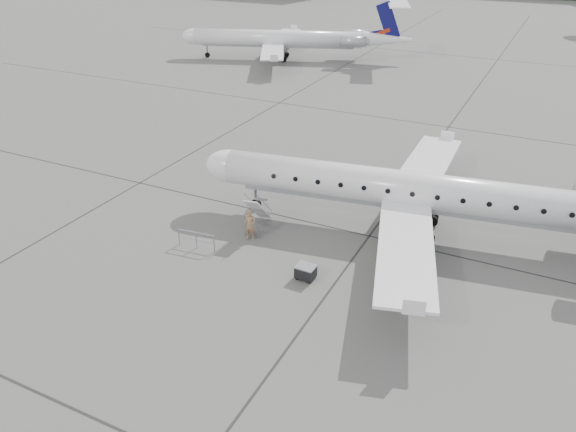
% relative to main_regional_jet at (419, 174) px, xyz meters
% --- Properties ---
extents(ground, '(320.00, 320.00, 0.00)m').
position_rel_main_regional_jet_xyz_m(ground, '(1.04, -7.50, -3.74)').
color(ground, slate).
rests_on(ground, ground).
extents(main_regional_jet, '(31.98, 25.12, 7.48)m').
position_rel_main_regional_jet_xyz_m(main_regional_jet, '(0.00, 0.00, 0.00)').
color(main_regional_jet, white).
rests_on(main_regional_jet, ground).
extents(airstair, '(1.20, 2.54, 2.35)m').
position_rel_main_regional_jet_xyz_m(airstair, '(-8.34, -3.59, -2.57)').
color(airstair, white).
rests_on(airstair, ground).
extents(passenger, '(0.75, 0.58, 1.83)m').
position_rel_main_regional_jet_xyz_m(passenger, '(-8.14, -4.95, -2.82)').
color(passenger, '#957051').
rests_on(passenger, ground).
extents(safety_railing, '(2.20, 0.32, 1.00)m').
position_rel_main_regional_jet_xyz_m(safety_railing, '(-10.34, -7.15, -3.24)').
color(safety_railing, gray).
rests_on(safety_railing, ground).
extents(baggage_cart, '(0.98, 0.80, 0.83)m').
position_rel_main_regional_jet_xyz_m(baggage_cart, '(-3.61, -7.21, -3.33)').
color(baggage_cart, black).
rests_on(baggage_cart, ground).
extents(bg_regional_left, '(33.27, 28.46, 7.38)m').
position_rel_main_regional_jet_xyz_m(bg_regional_left, '(-28.14, 37.50, -0.05)').
color(bg_regional_left, white).
rests_on(bg_regional_left, ground).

